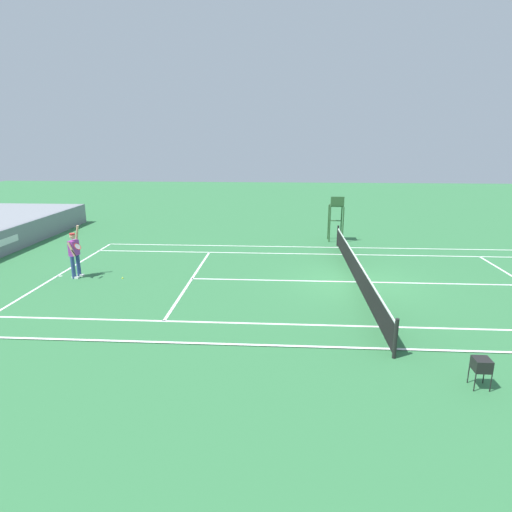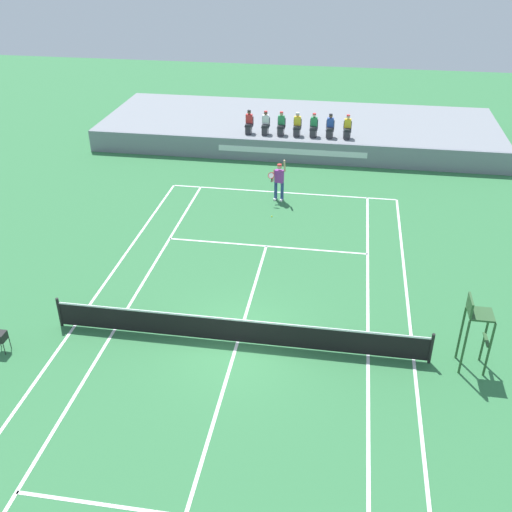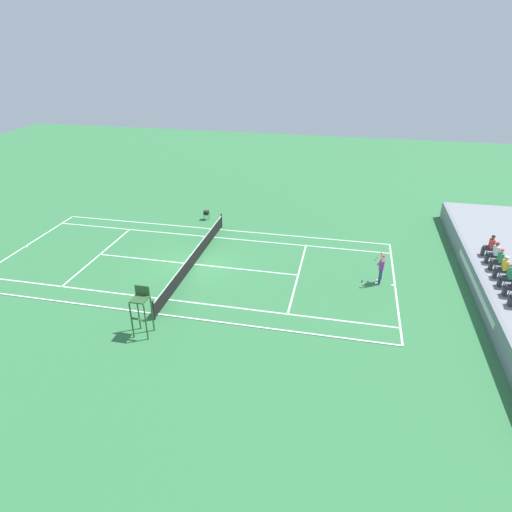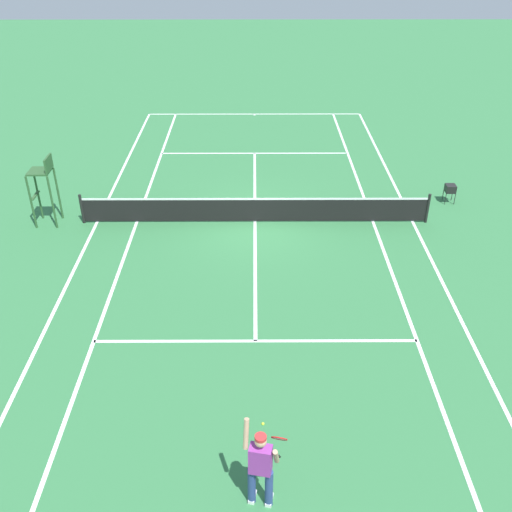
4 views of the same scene
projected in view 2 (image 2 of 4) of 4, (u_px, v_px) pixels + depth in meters
The scene contains 16 objects.
ground_plane at pixel (238, 343), 18.99m from camera, with size 80.00×80.00×0.00m, color #337542.
court at pixel (238, 343), 18.99m from camera, with size 11.08×23.88×0.03m.
net at pixel (237, 330), 18.73m from camera, with size 11.98×0.10×1.07m.
barrier_wall at pixel (292, 152), 32.43m from camera, with size 23.14×0.25×1.21m.
bleacher_platform at pixel (299, 128), 35.96m from camera, with size 23.14×8.03×1.21m, color gray.
spectator_seated_0 at pixel (249, 122), 32.99m from camera, with size 0.44×0.60×1.26m.
spectator_seated_1 at pixel (265, 123), 32.86m from camera, with size 0.44×0.60×1.26m.
spectator_seated_2 at pixel (281, 124), 32.74m from camera, with size 0.44×0.60×1.26m.
spectator_seated_3 at pixel (297, 125), 32.62m from camera, with size 0.44×0.60×1.26m.
spectator_seated_4 at pixel (314, 126), 32.50m from camera, with size 0.44×0.60×1.26m.
spectator_seated_5 at pixel (330, 126), 32.37m from camera, with size 0.44×0.60×1.26m.
spectator_seated_6 at pixel (347, 127), 32.25m from camera, with size 0.44×0.60×1.26m.
tennis_player at pixel (279, 181), 27.93m from camera, with size 0.82×0.61×2.08m.
tennis_ball at pixel (272, 216), 26.82m from camera, with size 0.07×0.07×0.07m, color #D1E533.
umpire_chair at pixel (476, 325), 17.24m from camera, with size 0.77×0.77×2.44m.
ball_hopper at pixel (0, 336), 18.36m from camera, with size 0.36×0.36×0.70m.
Camera 2 is at (2.97, -14.78, 11.90)m, focal length 41.83 mm.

